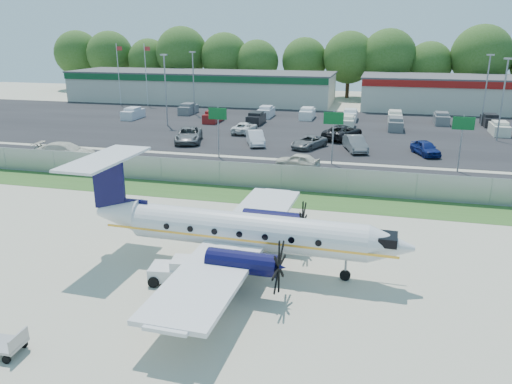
# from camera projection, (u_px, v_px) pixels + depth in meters

# --- Properties ---
(ground) EXTENTS (170.00, 170.00, 0.00)m
(ground) POSITION_uv_depth(u_px,v_px,m) (228.00, 268.00, 25.80)
(ground) COLOR #B4B098
(ground) RESTS_ON ground
(grass_verge) EXTENTS (170.00, 4.00, 0.02)m
(grass_verge) POSITION_uv_depth(u_px,v_px,m) (276.00, 198.00, 36.89)
(grass_verge) COLOR #2D561E
(grass_verge) RESTS_ON ground
(access_road) EXTENTS (170.00, 8.00, 0.02)m
(access_road) POSITION_uv_depth(u_px,v_px,m) (292.00, 173.00, 43.36)
(access_road) COLOR black
(access_road) RESTS_ON ground
(parking_lot) EXTENTS (170.00, 32.00, 0.02)m
(parking_lot) POSITION_uv_depth(u_px,v_px,m) (321.00, 130.00, 62.76)
(parking_lot) COLOR black
(parking_lot) RESTS_ON ground
(perimeter_fence) EXTENTS (120.00, 0.06, 1.99)m
(perimeter_fence) POSITION_uv_depth(u_px,v_px,m) (281.00, 177.00, 38.43)
(perimeter_fence) COLOR gray
(perimeter_fence) RESTS_ON ground
(building_west) EXTENTS (46.40, 12.40, 5.24)m
(building_west) POSITION_uv_depth(u_px,v_px,m) (201.00, 86.00, 87.82)
(building_west) COLOR beige
(building_west) RESTS_ON ground
(building_east) EXTENTS (44.40, 12.40, 5.24)m
(building_east) POSITION_uv_depth(u_px,v_px,m) (509.00, 95.00, 76.26)
(building_east) COLOR beige
(building_east) RESTS_ON ground
(sign_left) EXTENTS (1.80, 0.26, 5.00)m
(sign_left) POSITION_uv_depth(u_px,v_px,m) (218.00, 121.00, 47.72)
(sign_left) COLOR gray
(sign_left) RESTS_ON ground
(sign_mid) EXTENTS (1.80, 0.26, 5.00)m
(sign_mid) POSITION_uv_depth(u_px,v_px,m) (333.00, 126.00, 45.18)
(sign_mid) COLOR gray
(sign_mid) RESTS_ON ground
(sign_right) EXTENTS (1.80, 0.26, 5.00)m
(sign_right) POSITION_uv_depth(u_px,v_px,m) (462.00, 131.00, 42.63)
(sign_right) COLOR gray
(sign_right) RESTS_ON ground
(flagpole_west) EXTENTS (1.06, 0.12, 10.00)m
(flagpole_west) POSITION_uv_depth(u_px,v_px,m) (119.00, 71.00, 83.21)
(flagpole_west) COLOR silver
(flagpole_west) RESTS_ON ground
(flagpole_east) EXTENTS (1.06, 0.12, 10.00)m
(flagpole_east) POSITION_uv_depth(u_px,v_px,m) (146.00, 71.00, 82.06)
(flagpole_east) COLOR silver
(flagpole_east) RESTS_ON ground
(light_pole_nw) EXTENTS (0.90, 0.35, 9.09)m
(light_pole_nw) POSITION_uv_depth(u_px,v_px,m) (165.00, 85.00, 63.95)
(light_pole_nw) COLOR gray
(light_pole_nw) RESTS_ON ground
(light_pole_ne) EXTENTS (0.90, 0.35, 9.09)m
(light_pole_ne) POSITION_uv_depth(u_px,v_px,m) (503.00, 94.00, 54.70)
(light_pole_ne) COLOR gray
(light_pole_ne) RESTS_ON ground
(light_pole_sw) EXTENTS (0.90, 0.35, 9.09)m
(light_pole_sw) POSITION_uv_depth(u_px,v_px,m) (193.00, 79.00, 73.19)
(light_pole_sw) COLOR gray
(light_pole_sw) RESTS_ON ground
(light_pole_se) EXTENTS (0.90, 0.35, 9.09)m
(light_pole_se) POSITION_uv_depth(u_px,v_px,m) (486.00, 85.00, 63.94)
(light_pole_se) COLOR gray
(light_pole_se) RESTS_ON ground
(tree_line) EXTENTS (112.00, 6.00, 14.00)m
(tree_line) POSITION_uv_depth(u_px,v_px,m) (343.00, 97.00, 94.18)
(tree_line) COLOR #294D16
(tree_line) RESTS_ON ground
(aircraft) EXTENTS (17.26, 17.04, 5.37)m
(aircraft) POSITION_uv_depth(u_px,v_px,m) (240.00, 230.00, 25.35)
(aircraft) COLOR silver
(aircraft) RESTS_ON ground
(pushback_tug) EXTENTS (2.43, 1.90, 1.23)m
(pushback_tug) POSITION_uv_depth(u_px,v_px,m) (176.00, 270.00, 24.30)
(pushback_tug) COLOR silver
(pushback_tug) RESTS_ON ground
(baggage_cart_far) EXTENTS (1.91, 1.27, 0.95)m
(baggage_cart_far) POSITION_uv_depth(u_px,v_px,m) (202.00, 271.00, 24.57)
(baggage_cart_far) COLOR gray
(baggage_cart_far) RESTS_ON ground
(cone_starboard_wing) EXTENTS (0.37, 0.37, 0.52)m
(cone_starboard_wing) POSITION_uv_depth(u_px,v_px,m) (293.00, 234.00, 29.55)
(cone_starboard_wing) COLOR orange
(cone_starboard_wing) RESTS_ON ground
(road_car_west) EXTENTS (6.13, 2.97, 1.72)m
(road_car_west) POSITION_uv_depth(u_px,v_px,m) (67.00, 161.00, 47.61)
(road_car_west) COLOR beige
(road_car_west) RESTS_ON ground
(road_car_mid) EXTENTS (4.28, 2.45, 1.37)m
(road_car_mid) POSITION_uv_depth(u_px,v_px,m) (297.00, 168.00, 44.96)
(road_car_mid) COLOR beige
(road_car_mid) RESTS_ON ground
(parked_car_a) EXTENTS (4.14, 6.35, 1.62)m
(parked_car_a) POSITION_uv_depth(u_px,v_px,m) (189.00, 142.00, 55.57)
(parked_car_a) COLOR #595B5E
(parked_car_a) RESTS_ON ground
(parked_car_b) EXTENTS (3.19, 4.91, 1.53)m
(parked_car_b) POSITION_uv_depth(u_px,v_px,m) (255.00, 145.00, 54.31)
(parked_car_b) COLOR silver
(parked_car_b) RESTS_ON ground
(parked_car_c) EXTENTS (3.92, 5.16, 1.30)m
(parked_car_c) POSITION_uv_depth(u_px,v_px,m) (309.00, 148.00, 52.76)
(parked_car_c) COLOR #595B5E
(parked_car_c) RESTS_ON ground
(parked_car_d) EXTENTS (3.01, 5.05, 1.57)m
(parked_car_d) POSITION_uv_depth(u_px,v_px,m) (355.00, 151.00, 51.48)
(parked_car_d) COLOR #595B5E
(parked_car_d) RESTS_ON ground
(parked_car_e) EXTENTS (3.13, 4.56, 1.44)m
(parked_car_e) POSITION_uv_depth(u_px,v_px,m) (425.00, 155.00, 49.75)
(parked_car_e) COLOR navy
(parked_car_e) RESTS_ON ground
(parked_car_f) EXTENTS (2.47, 4.90, 1.33)m
(parked_car_f) POSITION_uv_depth(u_px,v_px,m) (245.00, 133.00, 60.70)
(parked_car_f) COLOR silver
(parked_car_f) RESTS_ON ground
(parked_car_g) EXTENTS (4.81, 6.46, 1.63)m
(parked_car_g) POSITION_uv_depth(u_px,v_px,m) (342.00, 139.00, 57.20)
(parked_car_g) COLOR black
(parked_car_g) RESTS_ON ground
(far_parking_rows) EXTENTS (56.00, 10.00, 1.60)m
(far_parking_rows) POSITION_uv_depth(u_px,v_px,m) (326.00, 123.00, 67.38)
(far_parking_rows) COLOR gray
(far_parking_rows) RESTS_ON ground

